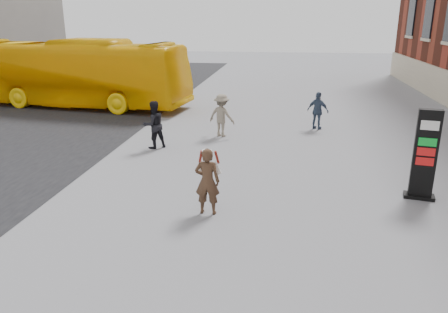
# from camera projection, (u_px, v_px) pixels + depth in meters

# --- Properties ---
(ground) EXTENTS (100.00, 100.00, 0.00)m
(ground) POSITION_uv_depth(u_px,v_px,m) (240.00, 214.00, 10.52)
(ground) COLOR #9E9EA3
(info_pylon) EXTENTS (0.81, 0.52, 2.36)m
(info_pylon) POSITION_uv_depth(u_px,v_px,m) (425.00, 155.00, 11.10)
(info_pylon) COLOR black
(info_pylon) RESTS_ON ground
(woman) EXTENTS (0.62, 0.55, 1.64)m
(woman) POSITION_uv_depth(u_px,v_px,m) (207.00, 180.00, 10.33)
(woman) COLOR #3D271C
(woman) RESTS_ON ground
(bus) EXTENTS (12.67, 4.54, 3.45)m
(bus) POSITION_uv_depth(u_px,v_px,m) (72.00, 73.00, 22.69)
(bus) COLOR #F8BC06
(bus) RESTS_ON road
(pedestrian_a) EXTENTS (1.05, 1.03, 1.71)m
(pedestrian_a) POSITION_uv_depth(u_px,v_px,m) (154.00, 125.00, 15.57)
(pedestrian_a) COLOR black
(pedestrian_a) RESTS_ON ground
(pedestrian_b) EXTENTS (1.24, 0.97, 1.68)m
(pedestrian_b) POSITION_uv_depth(u_px,v_px,m) (222.00, 115.00, 17.09)
(pedestrian_b) COLOR gray
(pedestrian_b) RESTS_ON ground
(pedestrian_c) EXTENTS (1.00, 0.74, 1.57)m
(pedestrian_c) POSITION_uv_depth(u_px,v_px,m) (318.00, 111.00, 18.17)
(pedestrian_c) COLOR #3B4B63
(pedestrian_c) RESTS_ON ground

